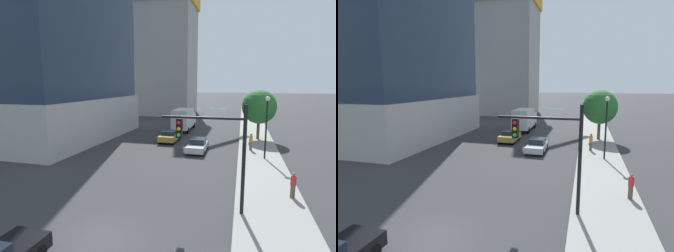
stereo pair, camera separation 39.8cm
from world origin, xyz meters
The scene contains 11 objects.
ground_plane centered at (0.00, 0.00, 0.00)m, with size 400.00×400.00×0.00m, color #333335.
sidewalk centered at (8.11, 20.00, 0.07)m, with size 4.06×120.00×0.15m, color gray.
construction_building centered at (-11.53, 51.95, 14.92)m, with size 18.18×14.87×35.27m.
traffic_light_pole centered at (4.94, 4.23, 4.09)m, with size 4.63×0.48×5.95m.
street_lamp centered at (8.51, 16.24, 3.97)m, with size 0.44×0.44×5.84m.
street_tree centered at (8.34, 25.65, 4.23)m, with size 4.23×4.23×6.21m.
car_silver centered at (1.88, 17.84, 0.68)m, with size 1.83×4.61×1.39m.
car_gold centered at (-2.21, 21.62, 0.72)m, with size 1.93×4.07×1.41m.
box_truck centered at (-2.21, 29.97, 1.83)m, with size 2.33×7.54×3.34m.
pedestrian_orange_shirt centered at (7.31, 19.24, 1.08)m, with size 0.34×0.34×1.81m.
pedestrian_red_shirt centered at (9.52, 7.23, 0.96)m, with size 0.34×0.34×1.60m.
Camera 1 is at (6.29, -10.35, 7.18)m, focal length 29.29 mm.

